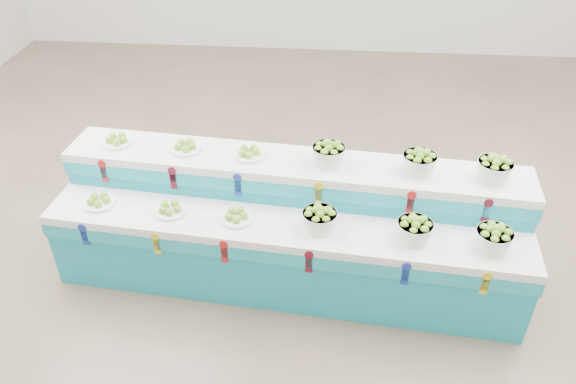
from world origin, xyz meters
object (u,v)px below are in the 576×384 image
Objects in this scene: basket_upper_right at (494,169)px; basket_lower_left at (320,219)px; display_stand at (288,227)px; plate_upper_mid at (185,146)px.

basket_lower_left is at bearing -164.77° from basket_upper_right.
basket_upper_right is (1.59, 0.09, 0.61)m from display_stand.
display_stand is 1.70m from basket_upper_right.
display_stand is 14.40× the size of basket_lower_left.
display_stand is at bearing -176.59° from basket_upper_right.
basket_lower_left is (0.27, -0.27, 0.31)m from display_stand.
plate_upper_mid is at bearing 153.07° from basket_lower_left.
basket_upper_right is at bearing -5.27° from plate_upper_mid.
display_stand is 14.40× the size of basket_upper_right.
basket_upper_right is (2.48, -0.23, 0.05)m from plate_upper_mid.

